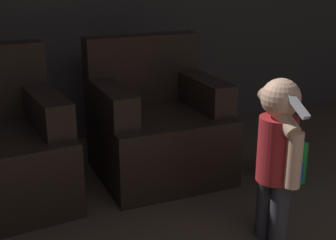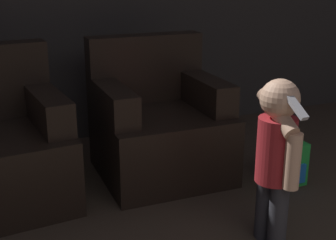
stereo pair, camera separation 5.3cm
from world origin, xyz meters
name	(u,v)px [view 1 (the left image)]	position (x,y,z in m)	size (l,w,h in m)	color
armchair_right	(157,126)	(0.05, 3.63, 0.32)	(0.81, 0.79, 0.89)	black
person_toddler	(278,150)	(0.23, 2.60, 0.50)	(0.19, 0.33, 0.85)	#28282D
toy_backpack	(283,163)	(0.71, 3.12, 0.14)	(0.25, 0.18, 0.28)	green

